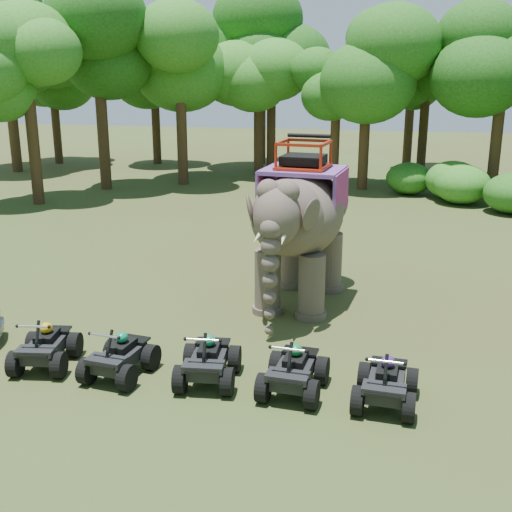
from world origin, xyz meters
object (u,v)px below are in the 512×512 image
object	(u,v)px
atv_0	(45,341)
atv_4	(386,376)
elephant	(301,222)
atv_2	(208,355)
atv_3	(294,364)
atv_1	(119,351)

from	to	relation	value
atv_0	atv_4	distance (m)	7.29
elephant	atv_4	world-z (taller)	elephant
elephant	atv_0	world-z (taller)	elephant
atv_0	atv_2	size ratio (longest dim) A/B	0.98
atv_3	atv_4	xyz separation A→B (m)	(1.82, -0.12, -0.01)
elephant	atv_2	distance (m)	5.56
elephant	atv_1	bearing A→B (deg)	-113.55
atv_1	atv_4	xyz separation A→B (m)	(5.51, -0.04, 0.01)
atv_1	atv_3	world-z (taller)	atv_3
atv_3	atv_2	bearing A→B (deg)	-178.46
elephant	atv_0	xyz separation A→B (m)	(-4.84, -5.21, -1.68)
atv_2	atv_3	world-z (taller)	atv_3
elephant	atv_0	distance (m)	7.31
atv_0	atv_2	world-z (taller)	atv_2
atv_3	atv_1	bearing A→B (deg)	-174.65
atv_1	atv_4	bearing A→B (deg)	6.84
atv_1	atv_4	size ratio (longest dim) A/B	0.98
atv_2	atv_4	distance (m)	3.62
atv_3	elephant	bearing A→B (deg)	101.12
atv_2	atv_3	size ratio (longest dim) A/B	0.99
atv_0	atv_1	distance (m)	1.78
atv_1	atv_0	bearing A→B (deg)	-176.52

